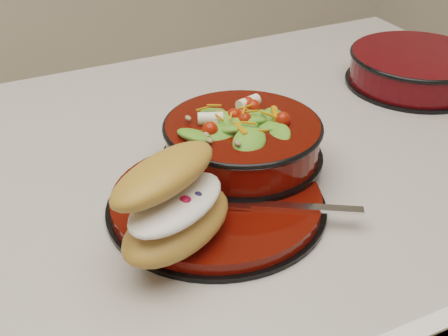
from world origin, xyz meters
name	(u,v)px	position (x,y,z in m)	size (l,w,h in m)	color
dinner_plate	(217,202)	(0.02, -0.11, 0.91)	(0.26, 0.26, 0.02)	black
salad_bowl	(243,135)	(0.08, -0.05, 0.95)	(0.20, 0.20, 0.09)	black
croissant	(174,203)	(-0.06, -0.16, 0.96)	(0.17, 0.16, 0.09)	#AF7F35
fork	(283,206)	(0.07, -0.16, 0.92)	(0.15, 0.10, 0.00)	silver
extra_bowl	(416,67)	(0.46, 0.07, 0.93)	(0.22, 0.22, 0.05)	black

